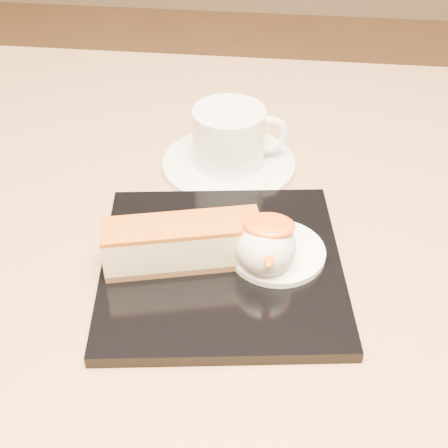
# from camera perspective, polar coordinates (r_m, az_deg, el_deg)

# --- Properties ---
(table) EXTENTS (0.80, 0.80, 0.72)m
(table) POSITION_cam_1_polar(r_m,az_deg,el_deg) (0.75, -3.94, -9.04)
(table) COLOR black
(table) RESTS_ON ground
(dessert_plate) EXTENTS (0.25, 0.25, 0.01)m
(dessert_plate) POSITION_cam_1_polar(r_m,az_deg,el_deg) (0.58, -0.22, -3.86)
(dessert_plate) COLOR black
(dessert_plate) RESTS_ON table
(cheesecake) EXTENTS (0.15, 0.07, 0.05)m
(cheesecake) POSITION_cam_1_polar(r_m,az_deg,el_deg) (0.56, -3.86, -1.78)
(cheesecake) COLOR brown
(cheesecake) RESTS_ON dessert_plate
(cream_smear) EXTENTS (0.09, 0.09, 0.01)m
(cream_smear) POSITION_cam_1_polar(r_m,az_deg,el_deg) (0.58, 4.86, -2.57)
(cream_smear) COLOR white
(cream_smear) RESTS_ON dessert_plate
(ice_cream_scoop) EXTENTS (0.05, 0.05, 0.05)m
(ice_cream_scoop) POSITION_cam_1_polar(r_m,az_deg,el_deg) (0.55, 3.85, -2.06)
(ice_cream_scoop) COLOR white
(ice_cream_scoop) RESTS_ON cream_smear
(mango_sauce) EXTENTS (0.05, 0.03, 0.01)m
(mango_sauce) POSITION_cam_1_polar(r_m,az_deg,el_deg) (0.54, 4.18, -0.11)
(mango_sauce) COLOR #FF5308
(mango_sauce) RESTS_ON ice_cream_scoop
(mint_sprig) EXTENTS (0.03, 0.02, 0.00)m
(mint_sprig) POSITION_cam_1_polar(r_m,az_deg,el_deg) (0.60, 2.18, -0.51)
(mint_sprig) COLOR #36832B
(mint_sprig) RESTS_ON cream_smear
(saucer) EXTENTS (0.15, 0.15, 0.01)m
(saucer) POSITION_cam_1_polar(r_m,az_deg,el_deg) (0.71, 0.44, 5.43)
(saucer) COLOR white
(saucer) RESTS_ON table
(coffee_cup) EXTENTS (0.11, 0.08, 0.06)m
(coffee_cup) POSITION_cam_1_polar(r_m,az_deg,el_deg) (0.69, 0.63, 8.10)
(coffee_cup) COLOR white
(coffee_cup) RESTS_ON saucer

